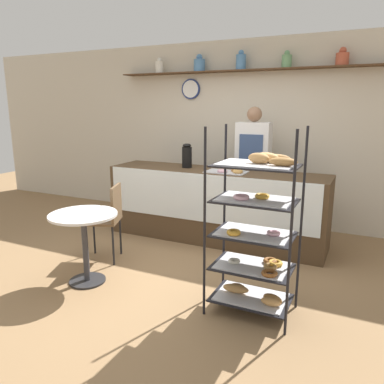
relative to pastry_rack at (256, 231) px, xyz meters
name	(u,v)px	position (x,y,z in m)	size (l,w,h in m)	color
ground_plane	(177,270)	(-0.99, 0.45, -0.74)	(14.00, 14.00, 0.00)	olive
back_wall	(242,132)	(-0.99, 2.58, 0.64)	(10.00, 0.30, 2.70)	beige
display_counter	(215,205)	(-0.99, 1.53, -0.26)	(2.88, 0.67, 0.94)	#4C3823
pastry_rack	(256,231)	(0.00, 0.00, 0.00)	(0.72, 0.48, 1.60)	black
person_worker	(253,165)	(-0.65, 2.07, 0.22)	(0.46, 0.23, 1.75)	#282833
cafe_table	(84,231)	(-1.69, -0.18, -0.19)	(0.67, 0.67, 0.73)	#262628
cafe_chair	(109,214)	(-1.83, 0.39, -0.19)	(0.49, 0.49, 0.88)	black
coffee_carafe	(187,156)	(-1.42, 1.58, 0.36)	(0.13, 0.13, 0.33)	black
donut_tray_counter	(230,171)	(-0.76, 1.45, 0.22)	(0.51, 0.31, 0.05)	silver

